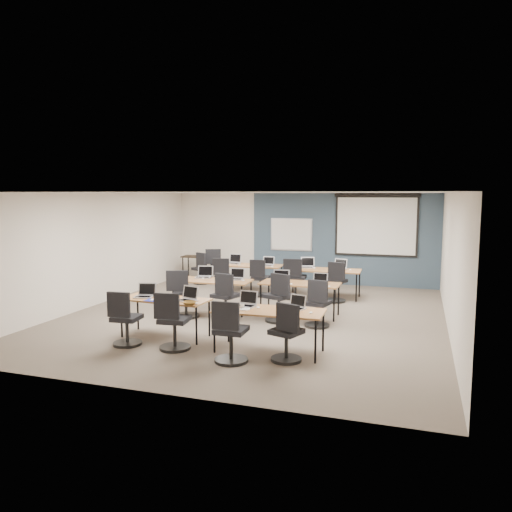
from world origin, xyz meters
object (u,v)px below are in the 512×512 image
(whiteboard, at_px, (291,235))
(laptop_11, at_px, (340,267))
(spare_chair_a, at_px, (218,269))
(task_chair_11, at_px, (335,285))
(task_chair_6, at_px, (279,302))
(task_chair_7, at_px, (317,307))
(projector_screen, at_px, (376,222))
(laptop_4, at_px, (204,275))
(task_chair_3, at_px, (287,337))
(laptop_7, at_px, (320,282))
(task_chair_8, at_px, (224,280))
(task_chair_10, at_px, (295,282))
(utility_table, at_px, (197,259))
(training_table_back_right, at_px, (323,271))
(laptop_8, at_px, (234,261))
(laptop_9, at_px, (268,263))
(training_table_front_left, at_px, (165,301))
(laptop_2, at_px, (247,302))
(training_table_front_right, at_px, (269,312))
(spare_chair_b, at_px, (201,271))
(training_table_back_left, at_px, (249,267))
(training_table_mid_right, at_px, (300,285))
(laptop_1, at_px, (188,297))
(task_chair_2, at_px, (230,337))
(laptop_3, at_px, (297,305))
(task_chair_5, at_px, (225,300))
(task_chair_4, at_px, (184,298))
(laptop_0, at_px, (145,294))
(task_chair_1, at_px, (173,326))
(task_chair_9, at_px, (260,281))
(laptop_10, at_px, (307,265))
(laptop_5, at_px, (236,277))
(task_chair_0, at_px, (125,323))
(laptop_6, at_px, (280,279))

(whiteboard, xyz_separation_m, laptop_11, (1.76, -1.74, -0.66))
(spare_chair_a, bearing_deg, task_chair_11, -48.38)
(task_chair_6, xyz_separation_m, laptop_11, (0.81, 3.03, 0.36))
(task_chair_6, distance_m, task_chair_7, 0.86)
(projector_screen, distance_m, laptop_4, 5.52)
(task_chair_3, bearing_deg, laptop_7, 110.85)
(task_chair_8, bearing_deg, task_chair_3, -66.70)
(task_chair_10, height_order, utility_table, task_chair_10)
(training_table_back_right, bearing_deg, laptop_8, 170.67)
(training_table_back_right, bearing_deg, laptop_9, 169.18)
(training_table_front_left, distance_m, laptop_2, 1.66)
(training_table_front_right, height_order, laptop_9, laptop_9)
(spare_chair_b, bearing_deg, training_table_back_left, 7.14)
(task_chair_10, distance_m, laptop_11, 1.30)
(task_chair_8, height_order, task_chair_10, task_chair_10)
(laptop_4, xyz_separation_m, spare_chair_a, (-1.00, 3.23, -0.36))
(training_table_mid_right, bearing_deg, laptop_1, -121.75)
(task_chair_2, distance_m, task_chair_8, 5.29)
(laptop_3, relative_size, task_chair_5, 0.29)
(task_chair_4, relative_size, task_chair_8, 1.04)
(projector_screen, bearing_deg, spare_chair_a, -169.47)
(laptop_0, bearing_deg, laptop_2, -18.04)
(laptop_3, height_order, laptop_8, laptop_8)
(training_table_front_left, xyz_separation_m, training_table_back_left, (0.05, 4.70, 0.00))
(spare_chair_b, bearing_deg, task_chair_6, -20.73)
(projector_screen, height_order, training_table_back_right, projector_screen)
(task_chair_1, relative_size, laptop_11, 2.99)
(laptop_8, relative_size, spare_chair_a, 0.34)
(laptop_7, distance_m, spare_chair_b, 5.07)
(laptop_7, relative_size, task_chair_9, 0.32)
(whiteboard, bearing_deg, task_chair_5, -91.97)
(training_table_front_right, xyz_separation_m, task_chair_10, (-0.62, 4.33, -0.25))
(projector_screen, bearing_deg, task_chair_1, -111.19)
(task_chair_10, bearing_deg, training_table_front_left, -116.04)
(task_chair_5, height_order, utility_table, task_chair_5)
(laptop_7, relative_size, laptop_10, 0.89)
(task_chair_3, xyz_separation_m, laptop_5, (-2.00, 3.07, 0.39))
(laptop_0, bearing_deg, task_chair_0, -102.93)
(laptop_5, bearing_deg, task_chair_11, 32.72)
(laptop_6, xyz_separation_m, laptop_9, (-1.02, 2.41, -0.01))
(projector_screen, xyz_separation_m, laptop_7, (-0.82, -4.09, -1.10))
(laptop_0, height_order, laptop_5, laptop_0)
(laptop_1, height_order, task_chair_1, task_chair_1)
(task_chair_7, bearing_deg, laptop_4, 175.75)
(laptop_0, bearing_deg, task_chair_6, 23.09)
(laptop_6, xyz_separation_m, task_chair_10, (-0.09, 1.72, -0.36))
(laptop_6, relative_size, laptop_10, 1.01)
(laptop_5, xyz_separation_m, task_chair_9, (0.01, 1.72, -0.39))
(task_chair_3, bearing_deg, task_chair_10, 121.91)
(training_table_mid_right, height_order, laptop_1, laptop_1)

